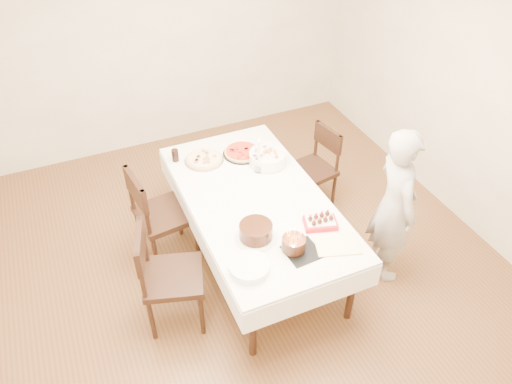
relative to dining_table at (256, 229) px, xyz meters
name	(u,v)px	position (x,y,z in m)	size (l,w,h in m)	color
floor	(255,268)	(-0.06, -0.12, -0.38)	(5.00, 5.00, 0.00)	brown
wall_back	(166,34)	(-0.06, 2.38, 0.98)	(4.50, 0.04, 2.70)	beige
wall_right	(481,93)	(2.19, -0.12, 0.98)	(0.04, 5.00, 2.70)	beige
dining_table	(256,229)	(0.00, 0.00, 0.00)	(1.14, 2.14, 0.75)	white
chair_right_savory	(311,171)	(0.84, 0.50, 0.08)	(0.46, 0.46, 0.90)	black
chair_left_savory	(165,214)	(-0.74, 0.39, 0.14)	(0.52, 0.52, 1.03)	black
chair_left_dessert	(174,277)	(-0.87, -0.35, 0.12)	(0.51, 0.51, 0.99)	black
person	(394,206)	(1.03, -0.57, 0.38)	(0.55, 0.36, 1.51)	#BAB6B0
pizza_white	(204,159)	(-0.23, 0.70, 0.40)	(0.38, 0.38, 0.04)	beige
pizza_pepperoni	(242,152)	(0.15, 0.67, 0.40)	(0.37, 0.37, 0.04)	red
red_placemat	(271,153)	(0.41, 0.57, 0.38)	(0.22, 0.22, 0.01)	#B21E1E
pasta_bowl	(268,158)	(0.31, 0.43, 0.44)	(0.35, 0.35, 0.11)	white
taper_candle	(259,155)	(0.18, 0.35, 0.56)	(0.08, 0.08, 0.36)	white
shaker_pair	(257,164)	(0.18, 0.38, 0.44)	(0.10, 0.10, 0.12)	white
cola_glass	(175,155)	(-0.48, 0.82, 0.44)	(0.07, 0.07, 0.12)	black
layer_cake	(256,231)	(-0.20, -0.44, 0.44)	(0.34, 0.34, 0.13)	black
cake_board	(302,252)	(0.07, -0.73, 0.38)	(0.26, 0.26, 0.01)	black
birthday_cake	(294,241)	(0.01, -0.68, 0.47)	(0.18, 0.18, 0.17)	#331A0D
strawberry_box	(320,222)	(0.34, -0.52, 0.41)	(0.26, 0.18, 0.07)	#A8131A
box_lid	(337,246)	(0.35, -0.78, 0.38)	(0.34, 0.23, 0.03)	beige
plate_stack	(249,267)	(-0.38, -0.74, 0.41)	(0.30, 0.30, 0.06)	white
china_plate	(250,272)	(-0.39, -0.76, 0.38)	(0.25, 0.25, 0.01)	white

